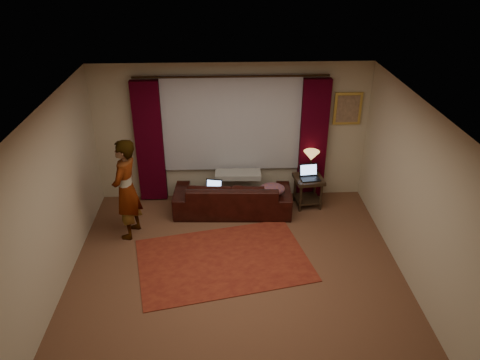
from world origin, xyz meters
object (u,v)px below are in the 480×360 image
Objects in this scene: end_table at (308,191)px; laptop_table at (310,173)px; tiffany_lamp at (311,163)px; laptop_sofa at (213,188)px; sofa at (233,191)px; person at (126,190)px.

laptop_table is at bearing -80.44° from end_table.
laptop_sofa is at bearing -168.32° from tiffany_lamp.
tiffany_lamp reaches higher than end_table.
tiffany_lamp is at bearing -165.88° from sofa.
laptop_table is at bearing -173.49° from sofa.
tiffany_lamp is 3.34m from person.
tiffany_lamp is at bearing 73.22° from laptop_table.
person reaches higher than laptop_table.
sofa is 1.92m from person.
person reaches higher than end_table.
person is at bearing -145.08° from laptop_sofa.
person is (-1.74, -0.68, 0.44)m from sofa.
laptop_table is at bearing -99.92° from tiffany_lamp.
person is at bearing -165.14° from end_table.
person is at bearing -163.02° from tiffany_lamp.
end_table is at bearing 92.70° from laptop_table.
laptop_table is 3.26m from person.
sofa is at bearing 24.35° from laptop_sofa.
tiffany_lamp is (0.04, 0.14, 0.52)m from end_table.
sofa is 4.56× the size of tiffany_lamp.
laptop_table reaches higher than end_table.
person is at bearing 24.14° from sofa.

